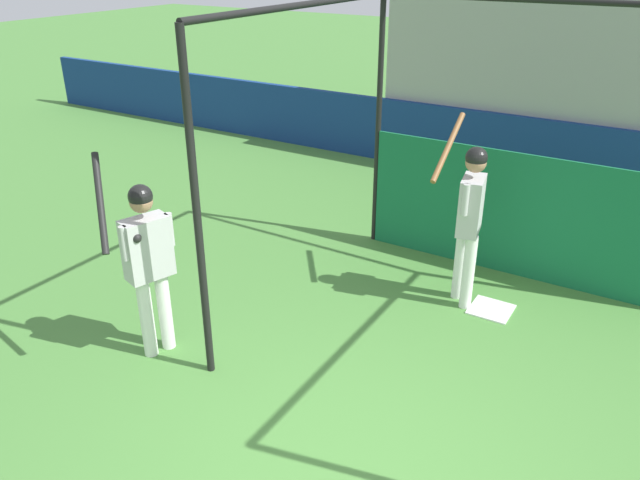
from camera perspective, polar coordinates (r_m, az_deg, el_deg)
The scene contains 6 objects.
outfield_wall at distance 10.70m, azimuth 21.65°, elevation 6.99°, with size 24.00×0.12×1.13m.
bleacher_section at distance 12.46m, azimuth 24.37°, elevation 13.89°, with size 6.50×4.00×3.21m.
batting_cage at distance 6.95m, azimuth 16.96°, elevation 4.76°, with size 3.78×3.45×3.15m.
home_plate at distance 7.12m, azimuth 15.36°, elevation -6.13°, with size 0.44×0.44×0.02m.
player_batter at distance 6.73m, azimuth 13.50°, elevation 2.54°, with size 0.56×0.84×1.98m.
player_waiting at distance 5.92m, azimuth -15.53°, elevation -1.41°, with size 0.51×0.79×2.04m.
Camera 1 is at (1.58, -2.86, 3.63)m, focal length 35.00 mm.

